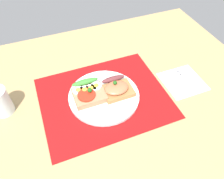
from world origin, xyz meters
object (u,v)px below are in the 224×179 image
sandwich_egg_tomato (89,93)px  napkin (183,81)px  sandwich_salmon (117,88)px  plate (104,96)px  drinking_glass (0,102)px  fork (185,79)px

sandwich_egg_tomato → napkin: sandwich_egg_tomato is taller
sandwich_salmon → napkin: (25.31, -3.21, -3.04)cm
plate → sandwich_salmon: (4.64, -0.20, 2.42)cm
napkin → drinking_glass: bearing=170.9°
napkin → drinking_glass: drinking_glass is taller
sandwich_egg_tomato → drinking_glass: drinking_glass is taller
napkin → fork: fork is taller
sandwich_salmon → drinking_glass: 37.73cm
napkin → fork: size_ratio=1.04×
sandwich_egg_tomato → napkin: 35.36cm
sandwich_egg_tomato → sandwich_salmon: sandwich_salmon is taller
plate → napkin: (29.95, -3.41, -0.62)cm
plate → sandwich_egg_tomato: bearing=164.3°
fork → drinking_glass: (-63.26, 9.77, 4.03)cm
plate → sandwich_salmon: sandwich_salmon is taller
plate → sandwich_salmon: 5.24cm
plate → drinking_glass: 33.33cm
drinking_glass → napkin: bearing=-9.1°
sandwich_egg_tomato → napkin: bearing=-7.8°
napkin → fork: bearing=16.8°
plate → napkin: bearing=-6.5°
plate → sandwich_egg_tomato: 5.61cm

